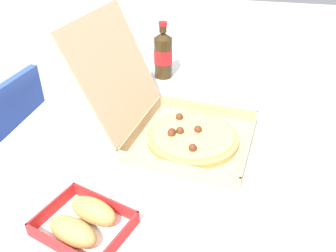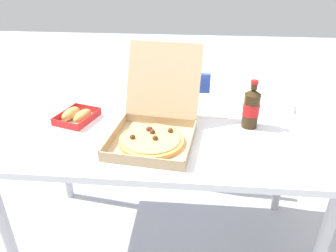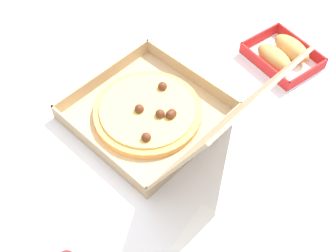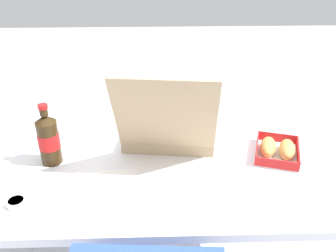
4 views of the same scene
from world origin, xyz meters
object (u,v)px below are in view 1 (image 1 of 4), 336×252
at_px(napkin_pile, 129,53).
at_px(dipping_sauce_cup, 114,64).
at_px(paper_menu, 114,95).
at_px(pizza_box_open, 178,125).
at_px(bread_side_box, 84,222).
at_px(chair, 0,159).
at_px(cola_bottle, 163,55).

xyz_separation_m(napkin_pile, dipping_sauce_cup, (-0.14, 0.02, 0.00)).
bearing_deg(paper_menu, napkin_pile, 7.56).
relative_size(pizza_box_open, dipping_sauce_cup, 9.22).
distance_m(bread_side_box, paper_menu, 0.63).
xyz_separation_m(chair, pizza_box_open, (-0.08, -0.75, 0.33)).
bearing_deg(pizza_box_open, cola_bottle, 18.91).
xyz_separation_m(bread_side_box, paper_menu, (0.61, 0.15, -0.02)).
bearing_deg(paper_menu, pizza_box_open, -130.51).
distance_m(pizza_box_open, bread_side_box, 0.41).
height_order(chair, napkin_pile, chair).
distance_m(chair, cola_bottle, 0.79).
xyz_separation_m(bread_side_box, cola_bottle, (0.81, 0.01, 0.07)).
xyz_separation_m(pizza_box_open, napkin_pile, (0.62, 0.35, -0.04)).
distance_m(pizza_box_open, napkin_pile, 0.71).
height_order(cola_bottle, dipping_sauce_cup, cola_bottle).
bearing_deg(pizza_box_open, bread_side_box, 161.40).
bearing_deg(bread_side_box, cola_bottle, 1.06).
xyz_separation_m(chair, paper_menu, (0.14, -0.47, 0.28)).
distance_m(cola_bottle, paper_menu, 0.26).
distance_m(bread_side_box, dipping_sauce_cup, 0.89).
height_order(bread_side_box, napkin_pile, bread_side_box).
distance_m(pizza_box_open, paper_menu, 0.36).
bearing_deg(napkin_pile, pizza_box_open, -150.10).
distance_m(paper_menu, dipping_sauce_cup, 0.27).
xyz_separation_m(pizza_box_open, dipping_sauce_cup, (0.47, 0.37, -0.04)).
height_order(paper_menu, napkin_pile, napkin_pile).
relative_size(bread_side_box, dipping_sauce_cup, 4.03).
height_order(chair, dipping_sauce_cup, chair).
xyz_separation_m(bread_side_box, dipping_sauce_cup, (0.86, 0.24, -0.01)).
distance_m(bread_side_box, napkin_pile, 1.03).
bearing_deg(chair, bread_side_box, -127.07).
bearing_deg(pizza_box_open, napkin_pile, 29.90).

